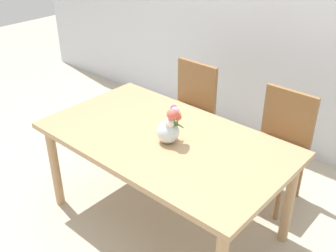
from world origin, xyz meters
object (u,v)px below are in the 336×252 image
(dining_table, at_px, (165,147))
(chair_left, at_px, (189,106))
(chair_right, at_px, (279,140))
(flower_vase, at_px, (169,128))

(dining_table, relative_size, chair_left, 1.90)
(chair_left, xyz_separation_m, chair_right, (0.90, 0.00, 0.00))
(chair_left, height_order, flower_vase, flower_vase)
(chair_right, bearing_deg, chair_left, 0.00)
(chair_right, distance_m, flower_vase, 1.00)
(dining_table, xyz_separation_m, flower_vase, (0.07, -0.03, 0.19))
(chair_left, bearing_deg, chair_right, -180.00)
(dining_table, bearing_deg, flower_vase, -23.11)
(chair_left, bearing_deg, flower_vase, 121.10)
(dining_table, distance_m, flower_vase, 0.21)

